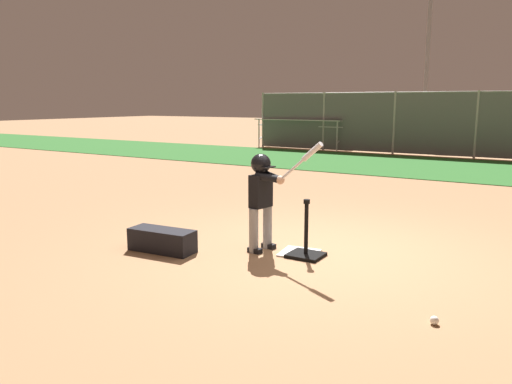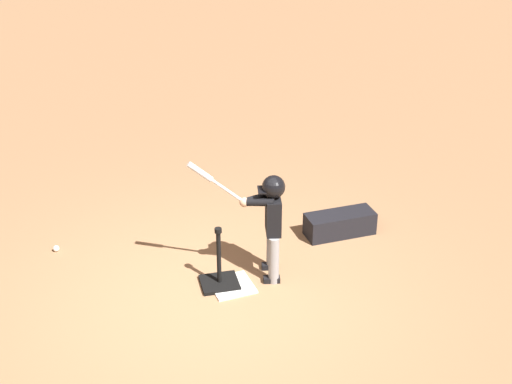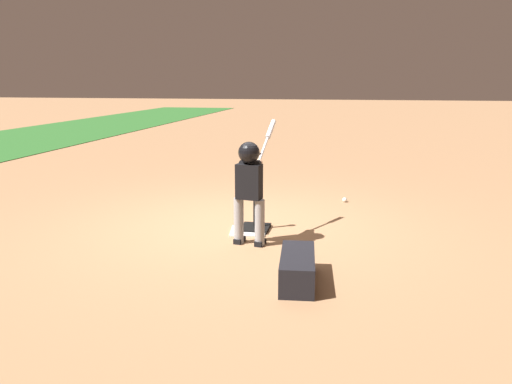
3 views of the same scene
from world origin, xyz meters
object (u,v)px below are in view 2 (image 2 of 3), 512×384
batter_child (270,213)px  equipment_bag (340,224)px  batting_tee (219,276)px  baseball (56,248)px

batter_child → equipment_bag: size_ratio=1.67×
batting_tee → baseball: bearing=-33.0°
baseball → equipment_bag: equipment_bag is taller
baseball → equipment_bag: size_ratio=0.09×
equipment_bag → baseball: bearing=-11.7°
batting_tee → baseball: 2.06m
batter_child → equipment_bag: batter_child is taller
batting_tee → batter_child: (-0.57, -0.05, 0.67)m
batting_tee → batter_child: bearing=-174.9°
batting_tee → equipment_bag: 1.78m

